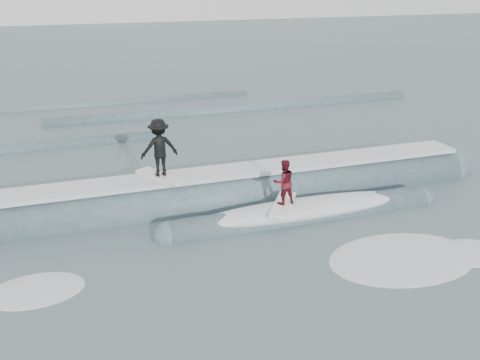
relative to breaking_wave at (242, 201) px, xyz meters
name	(u,v)px	position (x,y,z in m)	size (l,w,h in m)	color
ground	(295,277)	(-0.29, -5.18, -0.05)	(160.00, 160.00, 0.00)	#374A51
breaking_wave	(242,201)	(0.00, 0.00, 0.00)	(20.22, 3.84, 2.11)	#324D55
surfer_black	(159,149)	(-2.75, 0.36, 2.07)	(1.48, 2.00, 2.01)	silver
surfer_red	(284,185)	(0.76, -1.84, 1.17)	(1.55, 1.98, 1.57)	white
whitewater	(391,300)	(1.52, -6.89, -0.05)	(14.05, 8.30, 0.10)	silver
far_swells	(107,123)	(-3.40, 12.47, -0.05)	(38.58, 8.65, 0.80)	#324D55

